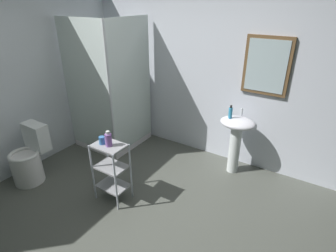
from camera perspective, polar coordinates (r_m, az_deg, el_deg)
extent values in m
cube|color=#4F524A|center=(3.23, -9.50, -18.58)|extent=(4.20, 4.20, 0.02)
cube|color=silver|center=(3.99, 7.16, 11.29)|extent=(4.20, 0.10, 2.50)
cube|color=brown|center=(3.59, 20.16, 11.84)|extent=(0.56, 0.03, 0.72)
cube|color=silver|center=(3.58, 20.09, 11.79)|extent=(0.48, 0.01, 0.64)
cube|color=silver|center=(3.99, -31.50, 7.72)|extent=(0.10, 4.20, 2.50)
cube|color=white|center=(4.70, -11.29, -2.45)|extent=(0.90, 0.90, 0.10)
cube|color=silver|center=(4.04, -16.86, 7.62)|extent=(0.90, 0.02, 1.90)
cube|color=silver|center=(4.04, -7.78, 8.48)|extent=(0.02, 0.90, 1.90)
cylinder|color=silver|center=(3.72, -12.21, 6.65)|extent=(0.04, 0.04, 1.90)
cylinder|color=silver|center=(4.68, -11.35, -1.89)|extent=(0.08, 0.08, 0.00)
cylinder|color=white|center=(3.81, 13.88, -4.89)|extent=(0.15, 0.15, 0.68)
ellipsoid|color=white|center=(3.62, 14.55, 0.64)|extent=(0.46, 0.37, 0.13)
cylinder|color=silver|center=(3.68, 15.36, 2.93)|extent=(0.03, 0.03, 0.10)
cylinder|color=white|center=(4.01, -27.65, -7.99)|extent=(0.37, 0.37, 0.40)
torus|color=white|center=(3.91, -28.28, -5.34)|extent=(0.37, 0.37, 0.04)
cube|color=white|center=(3.92, -26.16, -2.00)|extent=(0.35, 0.17, 0.36)
cylinder|color=silver|center=(3.31, -15.68, -9.57)|extent=(0.02, 0.02, 0.74)
cylinder|color=silver|center=(3.09, -11.03, -11.84)|extent=(0.02, 0.02, 0.74)
cylinder|color=silver|center=(3.45, -12.54, -7.58)|extent=(0.02, 0.02, 0.74)
cylinder|color=silver|center=(3.24, -7.90, -9.57)|extent=(0.02, 0.02, 0.74)
cube|color=#99999E|center=(3.38, -11.54, -12.23)|extent=(0.36, 0.26, 0.02)
cube|color=#99999E|center=(3.22, -11.96, -8.43)|extent=(0.36, 0.26, 0.02)
cube|color=#99999E|center=(3.08, -12.43, -4.10)|extent=(0.36, 0.26, 0.02)
cylinder|color=#389ED1|center=(3.56, 13.09, 2.73)|extent=(0.05, 0.05, 0.14)
cylinder|color=black|center=(3.53, 13.23, 4.02)|extent=(0.03, 0.03, 0.03)
cylinder|color=#8454A4|center=(3.02, -12.50, -2.92)|extent=(0.08, 0.08, 0.14)
cylinder|color=silver|center=(2.98, -12.66, -1.39)|extent=(0.04, 0.04, 0.04)
cylinder|color=#3870B2|center=(3.09, -13.85, -2.97)|extent=(0.07, 0.07, 0.09)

